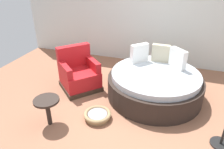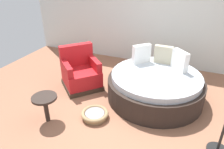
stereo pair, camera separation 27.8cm
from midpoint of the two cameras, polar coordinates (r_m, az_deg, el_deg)
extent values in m
cube|color=#936047|center=(4.17, 4.45, -10.33)|extent=(8.00, 8.00, 0.02)
cube|color=silver|center=(5.91, 11.30, 15.29)|extent=(8.00, 0.12, 2.68)
cylinder|color=#2D231E|center=(4.57, 9.63, -3.36)|extent=(1.98, 1.98, 0.45)
cylinder|color=#B2BCC6|center=(4.43, 9.92, -0.17)|extent=(1.82, 1.82, 0.12)
cube|color=white|center=(4.64, 15.71, 4.14)|extent=(0.38, 0.38, 0.42)
cube|color=#BCB293|center=(4.88, 11.42, 5.65)|extent=(0.40, 0.12, 0.39)
cube|color=white|center=(4.77, 5.76, 5.72)|extent=(0.38, 0.39, 0.42)
cube|color=#38281E|center=(4.97, -10.07, -3.07)|extent=(1.13, 1.13, 0.10)
cube|color=red|center=(4.86, -10.28, -0.84)|extent=(1.07, 1.07, 0.34)
cube|color=red|center=(4.96, -11.89, 4.94)|extent=(0.63, 0.67, 0.50)
cube|color=red|center=(4.66, -14.25, 1.30)|extent=(0.58, 0.55, 0.22)
cube|color=red|center=(4.84, -6.99, 2.95)|extent=(0.58, 0.55, 0.22)
cylinder|color=#9E7F56|center=(4.02, -5.93, -11.40)|extent=(0.44, 0.44, 0.06)
torus|color=#9E7F56|center=(3.98, -5.97, -10.68)|extent=(0.51, 0.51, 0.07)
cylinder|color=gray|center=(3.98, -5.97, -10.79)|extent=(0.36, 0.36, 0.05)
cylinder|color=#2D231E|center=(3.96, -18.76, -9.77)|extent=(0.08, 0.08, 0.48)
cylinder|color=#2D231E|center=(3.82, -19.34, -6.65)|extent=(0.44, 0.44, 0.04)
cylinder|color=black|center=(3.87, 25.35, -16.66)|extent=(0.32, 0.32, 0.03)
camera|label=1|loc=(0.14, -91.84, -0.96)|focal=33.86mm
camera|label=2|loc=(0.14, 88.16, 0.96)|focal=33.86mm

